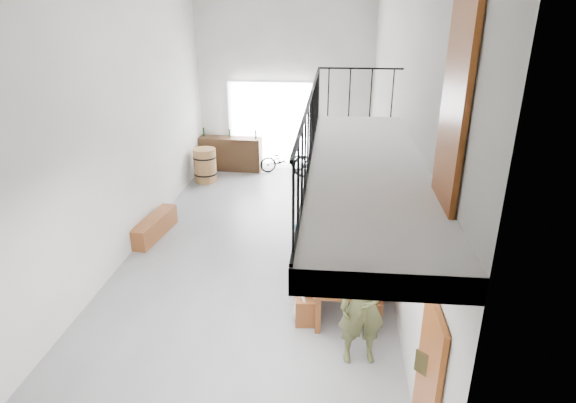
# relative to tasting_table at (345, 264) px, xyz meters

# --- Properties ---
(floor) EXTENTS (12.00, 12.00, 0.00)m
(floor) POSITION_rel_tasting_table_xyz_m (-1.85, 1.59, -0.71)
(floor) COLOR slate
(floor) RESTS_ON ground
(room_walls) EXTENTS (12.00, 12.00, 12.00)m
(room_walls) POSITION_rel_tasting_table_xyz_m (-1.85, 1.59, 2.85)
(room_walls) COLOR white
(room_walls) RESTS_ON ground
(gateway_portal) EXTENTS (2.80, 0.08, 2.80)m
(gateway_portal) POSITION_rel_tasting_table_xyz_m (-2.25, 7.53, 0.69)
(gateway_portal) COLOR white
(gateway_portal) RESTS_ON ground
(right_wall_decor) EXTENTS (0.07, 8.28, 5.07)m
(right_wall_decor) POSITION_rel_tasting_table_xyz_m (0.85, -0.28, 1.04)
(right_wall_decor) COLOR brown
(right_wall_decor) RESTS_ON ground
(balcony) EXTENTS (1.52, 5.62, 4.00)m
(balcony) POSITION_rel_tasting_table_xyz_m (0.13, -1.54, 2.26)
(balcony) COLOR white
(balcony) RESTS_ON ground
(tasting_table) EXTENTS (1.02, 2.48, 0.79)m
(tasting_table) POSITION_rel_tasting_table_xyz_m (0.00, 0.00, 0.00)
(tasting_table) COLOR brown
(tasting_table) RESTS_ON ground
(bench_inner) EXTENTS (0.50, 2.12, 0.48)m
(bench_inner) POSITION_rel_tasting_table_xyz_m (-0.72, 0.06, -0.46)
(bench_inner) COLOR brown
(bench_inner) RESTS_ON ground
(bench_wall) EXTENTS (0.43, 1.91, 0.44)m
(bench_wall) POSITION_rel_tasting_table_xyz_m (0.60, 0.10, -0.49)
(bench_wall) COLOR brown
(bench_wall) RESTS_ON ground
(tableware) EXTENTS (0.48, 1.66, 0.35)m
(tableware) POSITION_rel_tasting_table_xyz_m (0.08, -0.24, 0.21)
(tableware) COLOR black
(tableware) RESTS_ON tasting_table
(side_bench) EXTENTS (0.57, 1.71, 0.47)m
(side_bench) POSITION_rel_tasting_table_xyz_m (-4.35, 2.18, -0.47)
(side_bench) COLOR brown
(side_bench) RESTS_ON ground
(oak_barrel) EXTENTS (0.70, 0.70, 1.03)m
(oak_barrel) POSITION_rel_tasting_table_xyz_m (-4.13, 6.02, -0.19)
(oak_barrel) COLOR brown
(oak_barrel) RESTS_ON ground
(serving_counter) EXTENTS (2.06, 0.66, 1.07)m
(serving_counter) POSITION_rel_tasting_table_xyz_m (-3.60, 7.24, -0.17)
(serving_counter) COLOR #3C2414
(serving_counter) RESTS_ON ground
(counter_bottles) EXTENTS (1.79, 0.20, 0.28)m
(counter_bottles) POSITION_rel_tasting_table_xyz_m (-3.60, 7.25, 0.51)
(counter_bottles) COLOR black
(counter_bottles) RESTS_ON serving_counter
(guest_left_a) EXTENTS (0.39, 0.55, 1.06)m
(guest_left_a) POSITION_rel_tasting_table_xyz_m (-0.70, -0.72, -0.17)
(guest_left_a) COLOR white
(guest_left_a) RESTS_ON ground
(guest_left_b) EXTENTS (0.36, 0.49, 1.25)m
(guest_left_b) POSITION_rel_tasting_table_xyz_m (-0.69, -0.12, -0.08)
(guest_left_b) COLOR #266481
(guest_left_b) RESTS_ON ground
(guest_left_c) EXTENTS (0.61, 0.72, 1.32)m
(guest_left_c) POSITION_rel_tasting_table_xyz_m (-0.76, 0.43, -0.05)
(guest_left_c) COLOR white
(guest_left_c) RESTS_ON ground
(guest_left_d) EXTENTS (0.57, 0.80, 1.13)m
(guest_left_d) POSITION_rel_tasting_table_xyz_m (-0.81, 0.88, -0.14)
(guest_left_d) COLOR #266481
(guest_left_d) RESTS_ON ground
(guest_right_a) EXTENTS (0.34, 0.78, 1.31)m
(guest_right_a) POSITION_rel_tasting_table_xyz_m (0.50, -0.63, -0.05)
(guest_right_a) COLOR red
(guest_right_a) RESTS_ON ground
(guest_right_b) EXTENTS (0.61, 1.14, 1.17)m
(guest_right_b) POSITION_rel_tasting_table_xyz_m (0.59, 0.09, -0.12)
(guest_right_b) COLOR black
(guest_right_b) RESTS_ON ground
(guest_right_c) EXTENTS (0.44, 0.60, 1.13)m
(guest_right_c) POSITION_rel_tasting_table_xyz_m (0.62, 0.67, -0.14)
(guest_right_c) COLOR white
(guest_right_c) RESTS_ON ground
(host_standing) EXTENTS (0.77, 0.57, 1.93)m
(host_standing) POSITION_rel_tasting_table_xyz_m (0.23, -1.64, 0.26)
(host_standing) COLOR #515630
(host_standing) RESTS_ON ground
(potted_plant) EXTENTS (0.42, 0.39, 0.37)m
(potted_plant) POSITION_rel_tasting_table_xyz_m (0.60, 2.03, -0.52)
(potted_plant) COLOR #174716
(potted_plant) RESTS_ON ground
(bicycle_near) EXTENTS (1.61, 0.97, 0.80)m
(bicycle_near) POSITION_rel_tasting_table_xyz_m (-1.85, 7.19, -0.31)
(bicycle_near) COLOR black
(bicycle_near) RESTS_ON ground
(bicycle_far) EXTENTS (1.89, 0.69, 1.11)m
(bicycle_far) POSITION_rel_tasting_table_xyz_m (-0.59, 6.68, -0.15)
(bicycle_far) COLOR black
(bicycle_far) RESTS_ON ground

